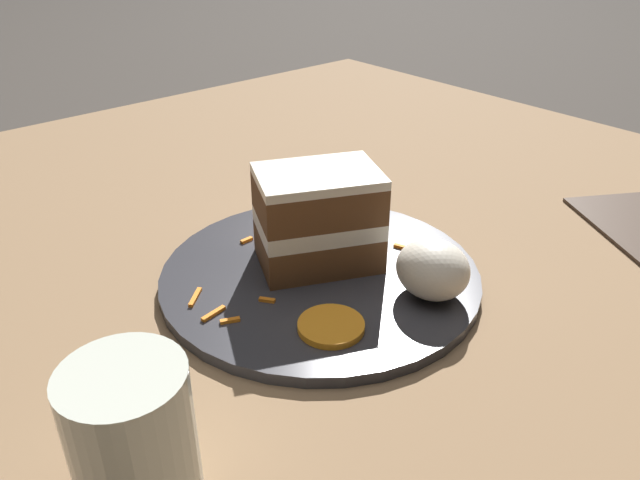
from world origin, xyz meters
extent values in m
plane|color=#38332D|center=(0.00, 0.00, 0.00)|extent=(6.00, 6.00, 0.00)
cube|color=#846647|center=(0.00, 0.00, 0.01)|extent=(1.17, 1.15, 0.03)
cylinder|color=#333338|center=(0.04, -0.05, 0.04)|extent=(0.29, 0.29, 0.01)
cube|color=brown|center=(0.02, -0.04, 0.06)|extent=(0.11, 0.13, 0.03)
cube|color=silver|center=(0.02, -0.04, 0.08)|extent=(0.11, 0.13, 0.02)
cube|color=brown|center=(0.02, -0.04, 0.11)|extent=(0.11, 0.13, 0.03)
cube|color=silver|center=(0.02, -0.04, 0.13)|extent=(0.11, 0.13, 0.01)
ellipsoid|color=silver|center=(0.13, 0.00, 0.07)|extent=(0.06, 0.06, 0.05)
cylinder|color=orange|center=(0.11, -0.10, 0.04)|extent=(0.05, 0.05, 0.01)
cube|color=orange|center=(0.03, -0.16, 0.04)|extent=(0.01, 0.02, 0.00)
cube|color=orange|center=(0.08, 0.02, 0.04)|extent=(0.00, 0.01, 0.00)
cube|color=orange|center=(0.06, 0.04, 0.04)|extent=(0.02, 0.01, 0.00)
cube|color=orange|center=(0.05, -0.15, 0.04)|extent=(0.01, 0.02, 0.00)
cube|color=orange|center=(-0.05, -0.07, 0.04)|extent=(0.00, 0.01, 0.00)
cube|color=orange|center=(0.00, -0.16, 0.04)|extent=(0.02, 0.02, 0.00)
cube|color=orange|center=(0.04, -0.11, 0.04)|extent=(0.01, 0.01, 0.00)
cube|color=orange|center=(-0.03, 0.04, 0.04)|extent=(0.01, 0.02, 0.00)
cube|color=orange|center=(0.01, 0.04, 0.04)|extent=(0.01, 0.02, 0.00)
cylinder|color=beige|center=(0.15, -0.28, 0.08)|extent=(0.07, 0.07, 0.10)
camera|label=1|loc=(0.40, -0.36, 0.34)|focal=35.00mm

